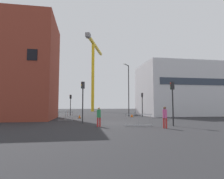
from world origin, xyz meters
TOP-DOWN VIEW (x-y plane):
  - ground at (0.00, 0.00)m, footprint 160.00×160.00m
  - brick_building at (-12.25, 6.44)m, footprint 9.70×8.71m
  - office_block at (13.94, 12.61)m, footprint 13.52×9.97m
  - construction_crane at (-0.37, 37.41)m, footprint 6.69×19.89m
  - streetlamp_tall at (3.81, 10.22)m, footprint 1.28×1.66m
  - traffic_light_far at (5.96, 9.48)m, footprint 0.34×0.39m
  - traffic_light_island at (-3.66, -0.42)m, footprint 0.39×0.34m
  - traffic_light_corner at (4.30, -3.98)m, footprint 0.38×0.27m
  - traffic_light_crosswalk at (-5.79, 14.94)m, footprint 0.39×0.33m
  - pedestrian_walking at (2.83, -5.47)m, footprint 0.34×0.34m
  - pedestrian_waiting at (-2.28, -3.52)m, footprint 0.34×0.34m
  - safety_barrier_left_run at (-5.65, 3.15)m, footprint 1.81×0.23m
  - safety_barrier_right_run at (-5.97, 11.65)m, footprint 0.16×2.56m
  - safety_barrier_front at (1.16, -3.76)m, footprint 2.45×0.36m
  - traffic_cone_by_barrier at (-4.04, 7.19)m, footprint 0.48×0.48m
  - traffic_cone_orange at (4.01, 8.83)m, footprint 0.55×0.55m
  - traffic_cone_on_verge at (-1.09, 11.55)m, footprint 0.45×0.45m

SIDE VIEW (x-z plane):
  - ground at x=0.00m, z-range 0.00..0.00m
  - traffic_cone_on_verge at x=-1.09m, z-range -0.02..0.43m
  - traffic_cone_by_barrier at x=-4.04m, z-range -0.02..0.46m
  - traffic_cone_orange at x=4.01m, z-range -0.02..0.54m
  - safety_barrier_left_run at x=-5.65m, z-range 0.02..1.10m
  - safety_barrier_front at x=1.16m, z-range 0.02..1.10m
  - safety_barrier_right_run at x=-5.97m, z-range 0.02..1.10m
  - pedestrian_waiting at x=-2.28m, z-range 0.13..1.80m
  - pedestrian_walking at x=2.83m, z-range 0.14..1.87m
  - traffic_light_crosswalk at x=-5.79m, z-range 0.66..4.40m
  - traffic_light_far at x=5.96m, z-range 0.67..4.51m
  - traffic_light_corner at x=4.30m, z-range 0.68..4.63m
  - traffic_light_island at x=-3.66m, z-range 0.71..4.96m
  - office_block at x=13.94m, z-range 0.00..9.36m
  - streetlamp_tall at x=3.81m, z-range 0.71..9.26m
  - brick_building at x=-12.25m, z-range 0.00..13.30m
  - construction_crane at x=-0.37m, z-range 4.02..25.75m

